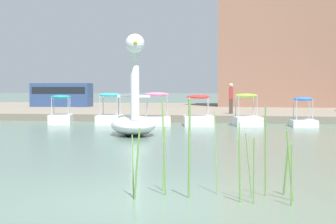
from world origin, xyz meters
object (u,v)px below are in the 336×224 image
object	(u,v)px
pedal_boat_red	(198,117)
parked_van	(62,94)
pedal_boat_lime	(246,117)
swan_boat	(133,116)
pedal_boat_cyan	(110,115)
person_on_path	(231,97)
pedal_boat_blue	(303,117)
pedal_boat_pink	(157,116)
pedal_boat_teal	(61,115)

from	to	relation	value
pedal_boat_red	parked_van	world-z (taller)	parked_van
pedal_boat_lime	swan_boat	bearing A→B (deg)	-119.34
pedal_boat_cyan	person_on_path	world-z (taller)	person_on_path
pedal_boat_blue	pedal_boat_red	distance (m)	4.89
pedal_boat_pink	parked_van	bearing A→B (deg)	126.34
pedal_boat_blue	person_on_path	bearing A→B (deg)	131.25
pedal_boat_lime	pedal_boat_teal	world-z (taller)	pedal_boat_lime
pedal_boat_teal	person_on_path	bearing A→B (deg)	29.75
pedal_boat_lime	pedal_boat_pink	world-z (taller)	pedal_boat_pink
pedal_boat_lime	pedal_boat_cyan	world-z (taller)	pedal_boat_cyan
pedal_boat_blue	parked_van	size ratio (longest dim) A/B	0.44
pedal_boat_lime	parked_van	distance (m)	21.13
person_on_path	pedal_boat_lime	bearing A→B (deg)	-75.13
pedal_boat_cyan	person_on_path	bearing A→B (deg)	38.87
swan_boat	pedal_boat_blue	size ratio (longest dim) A/B	1.83
pedal_boat_lime	pedal_boat_teal	bearing A→B (deg)	-178.11
swan_boat	pedal_boat_blue	xyz separation A→B (m)	(6.38, 6.67, -0.30)
pedal_boat_cyan	parked_van	bearing A→B (deg)	119.95
person_on_path	parked_van	world-z (taller)	parked_van
pedal_boat_lime	person_on_path	xyz separation A→B (m)	(-1.15, 4.32, 0.89)
swan_boat	pedal_boat_lime	size ratio (longest dim) A/B	1.53
pedal_boat_pink	pedal_boat_teal	world-z (taller)	pedal_boat_pink
pedal_boat_cyan	swan_boat	bearing A→B (deg)	-65.51
pedal_boat_teal	person_on_path	size ratio (longest dim) A/B	1.38
swan_boat	pedal_boat_pink	distance (m)	6.49
person_on_path	pedal_boat_teal	bearing A→B (deg)	-150.25
parked_van	pedal_boat_pink	bearing A→B (deg)	-53.66
parked_van	person_on_path	bearing A→B (deg)	-36.21
parked_van	swan_boat	bearing A→B (deg)	-61.66
swan_boat	pedal_boat_cyan	xyz separation A→B (m)	(-2.96, 6.50, -0.28)
pedal_boat_blue	pedal_boat_pink	distance (m)	6.95
pedal_boat_red	pedal_boat_blue	bearing A→B (deg)	2.97
swan_boat	person_on_path	distance (m)	11.29
pedal_boat_lime	person_on_path	world-z (taller)	person_on_path
pedal_boat_teal	pedal_boat_red	bearing A→B (deg)	0.47
swan_boat	pedal_boat_cyan	size ratio (longest dim) A/B	1.57
pedal_boat_cyan	pedal_boat_red	bearing A→B (deg)	-1.11
swan_boat	pedal_boat_teal	size ratio (longest dim) A/B	1.59
pedal_boat_blue	parked_van	world-z (taller)	parked_van
pedal_boat_pink	pedal_boat_teal	size ratio (longest dim) A/B	1.01
pedal_boat_teal	parked_van	world-z (taller)	parked_van
pedal_boat_blue	pedal_boat_red	world-z (taller)	pedal_boat_red
pedal_boat_lime	pedal_boat_red	distance (m)	2.27
swan_boat	parked_van	xyz separation A→B (m)	(-11.48, 21.28, 0.63)
pedal_boat_blue	pedal_boat_lime	bearing A→B (deg)	-179.86
pedal_boat_lime	pedal_boat_teal	xyz separation A→B (m)	(-9.24, -0.31, 0.03)
pedal_boat_lime	pedal_boat_teal	size ratio (longest dim) A/B	1.04
person_on_path	pedal_boat_pink	bearing A→B (deg)	-125.00
pedal_boat_teal	parked_van	bearing A→B (deg)	111.86
parked_van	pedal_boat_teal	bearing A→B (deg)	-68.14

